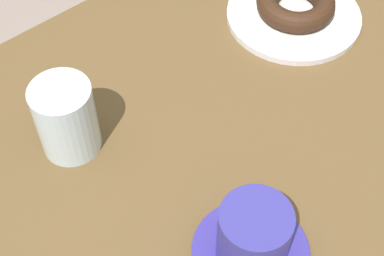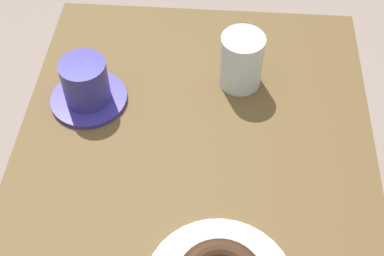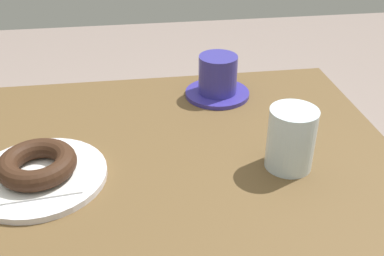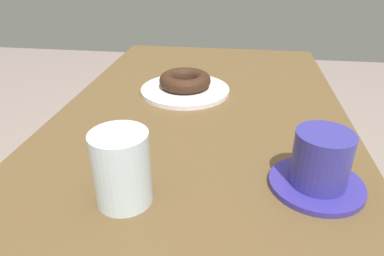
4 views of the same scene
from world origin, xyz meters
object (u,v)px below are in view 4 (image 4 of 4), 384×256
coffee_cup (320,164)px  water_glass (122,168)px  plate_chocolate_ring (185,90)px  donut_chocolate_ring (185,80)px

coffee_cup → water_glass: bearing=-76.0°
plate_chocolate_ring → donut_chocolate_ring: bearing=-90.0°
plate_chocolate_ring → water_glass: size_ratio=2.01×
water_glass → donut_chocolate_ring: bearing=177.1°
water_glass → coffee_cup: 0.29m
donut_chocolate_ring → coffee_cup: bearing=36.5°
plate_chocolate_ring → donut_chocolate_ring: (0.00, -0.00, 0.03)m
plate_chocolate_ring → coffee_cup: coffee_cup is taller
donut_chocolate_ring → coffee_cup: coffee_cup is taller
donut_chocolate_ring → water_glass: water_glass is taller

